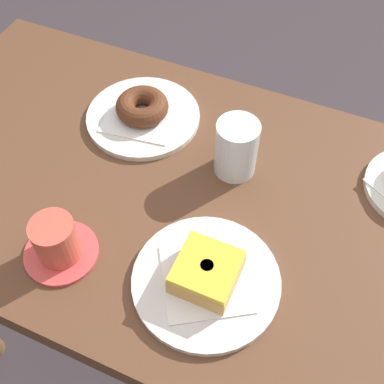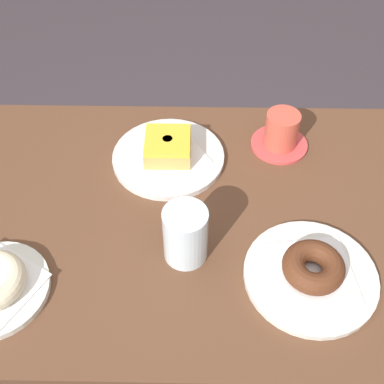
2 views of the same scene
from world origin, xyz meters
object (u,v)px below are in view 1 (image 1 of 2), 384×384
at_px(donut_glazed_square, 207,272).
at_px(plate_chocolate_ring, 143,117).
at_px(plate_glazed_square, 206,281).
at_px(water_glass, 236,148).
at_px(coffee_cup, 57,242).
at_px(donut_chocolate_ring, 142,106).

bearing_deg(donut_glazed_square, plate_chocolate_ring, 132.06).
bearing_deg(plate_glazed_square, plate_chocolate_ring, 132.06).
distance_m(donut_glazed_square, water_glass, 0.25).
bearing_deg(coffee_cup, water_glass, 55.65).
bearing_deg(water_glass, plate_chocolate_ring, 167.63).
relative_size(plate_glazed_square, donut_chocolate_ring, 2.23).
xyz_separation_m(plate_glazed_square, plate_chocolate_ring, (-0.26, 0.29, -0.00)).
relative_size(water_glass, coffee_cup, 0.91).
xyz_separation_m(plate_chocolate_ring, water_glass, (0.22, -0.05, 0.05)).
xyz_separation_m(donut_chocolate_ring, coffee_cup, (0.02, -0.34, 0.00)).
height_order(plate_chocolate_ring, donut_chocolate_ring, donut_chocolate_ring).
relative_size(plate_glazed_square, water_glass, 2.11).
bearing_deg(donut_glazed_square, water_glass, 100.15).
height_order(plate_glazed_square, plate_chocolate_ring, plate_glazed_square).
relative_size(donut_glazed_square, water_glass, 0.85).
bearing_deg(donut_chocolate_ring, plate_glazed_square, -47.94).
relative_size(plate_glazed_square, coffee_cup, 1.92).
bearing_deg(water_glass, coffee_cup, -124.35).
bearing_deg(plate_chocolate_ring, plate_glazed_square, -47.94).
xyz_separation_m(plate_glazed_square, water_glass, (-0.04, 0.24, 0.05)).
xyz_separation_m(donut_glazed_square, plate_chocolate_ring, (-0.26, 0.29, -0.03)).
height_order(donut_glazed_square, water_glass, water_glass).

